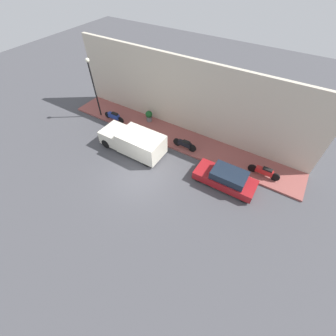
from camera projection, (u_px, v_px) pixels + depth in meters
name	position (u px, v px, depth m)	size (l,w,h in m)	color
ground_plane	(140.00, 177.00, 15.60)	(60.00, 60.00, 0.00)	#47474C
sidewalk	(176.00, 137.00, 18.42)	(2.63, 19.94, 0.15)	#934C47
building_facade	(186.00, 97.00, 17.16)	(0.30, 19.94, 5.91)	beige
parked_car	(226.00, 178.00, 14.73)	(1.64, 4.03, 1.26)	maroon
delivery_van	(133.00, 141.00, 16.86)	(2.03, 5.06, 1.70)	silver
motorcycle_blue	(114.00, 116.00, 19.60)	(0.30, 2.08, 0.79)	navy
motorcycle_red	(264.00, 171.00, 15.18)	(0.30, 2.15, 0.76)	#B21E1E
motorcycle_black	(185.00, 144.00, 17.09)	(0.30, 1.96, 0.75)	black
streetlamp	(92.00, 81.00, 18.15)	(0.33, 0.33, 4.99)	black
potted_plant	(149.00, 116.00, 19.49)	(0.59, 0.59, 0.96)	slate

